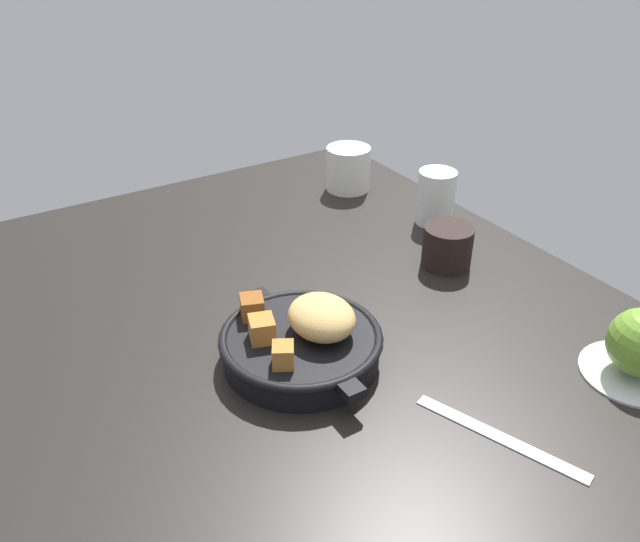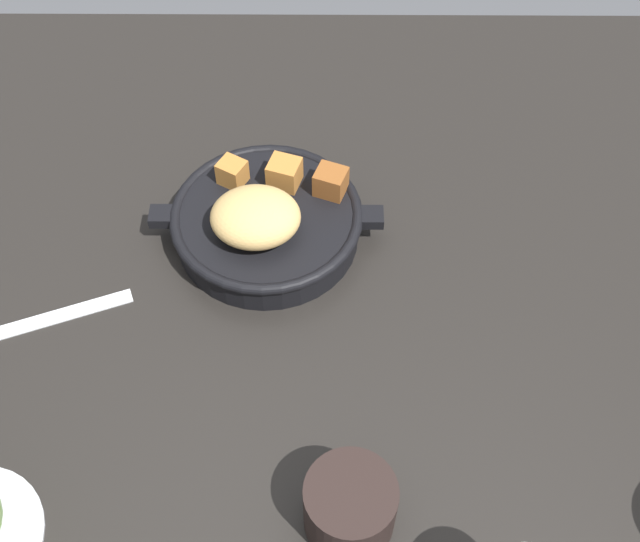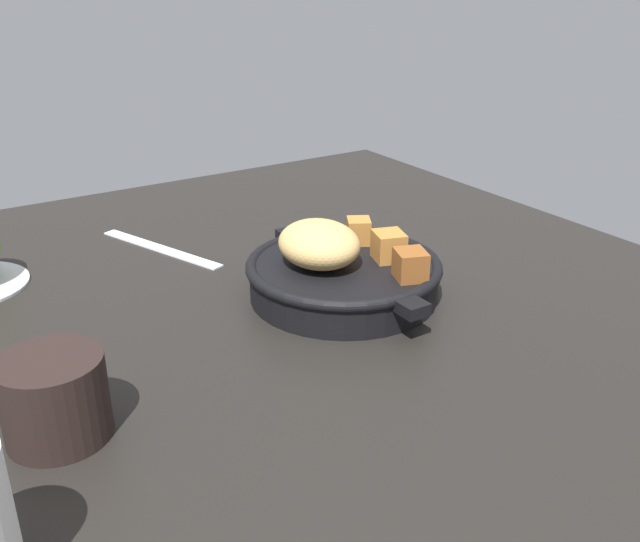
{
  "view_description": "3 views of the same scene",
  "coord_description": "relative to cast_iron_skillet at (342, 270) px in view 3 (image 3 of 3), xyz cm",
  "views": [
    {
      "loc": [
        60.47,
        -35.62,
        50.96
      ],
      "look_at": [
        -0.05,
        2.13,
        7.8
      ],
      "focal_mm": 35.98,
      "sensor_mm": 36.0,
      "label": 1
    },
    {
      "loc": [
        0.18,
        50.39,
        67.63
      ],
      "look_at": [
        0.45,
        3.2,
        3.9
      ],
      "focal_mm": 45.32,
      "sensor_mm": 36.0,
      "label": 2
    },
    {
      "loc": [
        -48.75,
        33.78,
        32.14
      ],
      "look_at": [
        0.59,
        1.99,
        6.3
      ],
      "focal_mm": 39.69,
      "sensor_mm": 36.0,
      "label": 3
    }
  ],
  "objects": [
    {
      "name": "butter_knife",
      "position": [
        22.65,
        11.1,
        -2.74
      ],
      "size": [
        18.83,
        8.38,
        0.36
      ],
      "primitive_type": "cube",
      "rotation": [
        0.0,
        0.0,
        0.36
      ],
      "color": "silver",
      "rests_on": "ground_plane"
    },
    {
      "name": "cast_iron_skillet",
      "position": [
        0.0,
        0.0,
        0.0
      ],
      "size": [
        24.48,
        20.23,
        8.35
      ],
      "color": "black",
      "rests_on": "ground_plane"
    },
    {
      "name": "coffee_mug_dark",
      "position": [
        -8.28,
        30.76,
        0.31
      ],
      "size": [
        7.66,
        7.66,
        6.47
      ],
      "primitive_type": "cylinder",
      "color": "black",
      "rests_on": "ground_plane"
    },
    {
      "name": "ground_plane",
      "position": [
        -5.97,
        4.12,
        -4.12
      ],
      "size": [
        110.16,
        86.54,
        2.4
      ],
      "primitive_type": "cube",
      "color": "black"
    }
  ]
}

